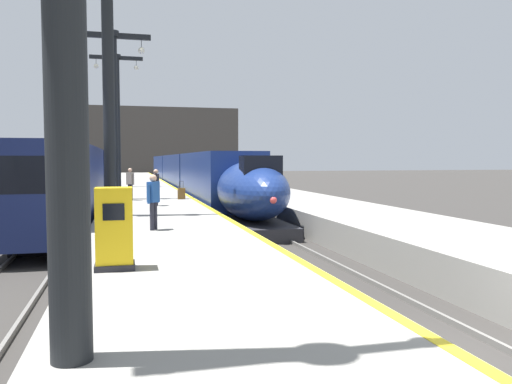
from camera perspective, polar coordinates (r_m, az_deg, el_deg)
ground_plane at (r=9.24m, az=23.15°, el=-16.89°), size 260.00×260.00×0.00m
platform_left at (r=31.74m, az=-11.83°, el=-1.28°), size 4.80×110.00×1.05m
platform_right at (r=33.07m, az=2.34°, el=-1.01°), size 4.80×110.00×1.05m
platform_left_safety_stripe at (r=31.87m, az=-7.75°, el=-0.26°), size 0.20×107.80×0.01m
rail_main_left at (r=34.79m, az=-6.57°, el=-1.57°), size 0.08×110.00×0.12m
rail_main_right at (r=35.02m, az=-4.13°, el=-1.52°), size 0.08×110.00×0.12m
rail_secondary_left at (r=34.67m, az=-19.96°, el=-1.78°), size 0.08×110.00×0.12m
rail_secondary_right at (r=34.55m, az=-17.49°, el=-1.75°), size 0.08×110.00×0.12m
highspeed_train_main at (r=46.45m, az=-7.59°, el=2.06°), size 2.92×56.92×3.60m
regional_train_adjacent at (r=34.09m, az=-18.85°, el=1.64°), size 2.85×36.60×3.80m
station_column_mid at (r=20.81m, az=-16.03°, el=14.60°), size 4.00×0.68×10.38m
station_column_far at (r=29.07m, az=-15.46°, el=9.93°), size 4.00×0.68×8.96m
station_column_distant at (r=41.99m, az=-15.08°, el=8.87°), size 4.00×0.68×10.23m
passenger_near_edge at (r=27.79m, az=-13.72°, el=1.14°), size 0.42×0.45×1.69m
passenger_mid_platform at (r=15.92m, az=-11.27°, el=-0.60°), size 0.40×0.48×1.69m
passenger_far_waiting at (r=24.29m, az=-10.98°, el=0.83°), size 0.32×0.55×1.69m
rolling_suitcase at (r=28.10m, az=-8.23°, el=-0.17°), size 0.40×0.22×0.98m
ticket_machine_yellow at (r=10.45m, az=-15.37°, el=-4.22°), size 0.76×0.62×1.60m
terminus_back_wall at (r=109.05m, az=-11.41°, el=5.55°), size 36.00×2.00×14.00m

